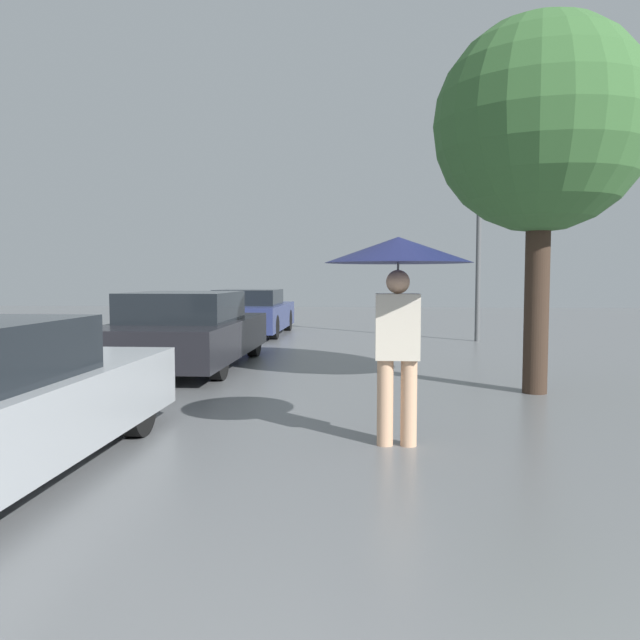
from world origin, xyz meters
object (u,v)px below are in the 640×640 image
pedestrian (398,270)px  parked_car_farthest (250,313)px  tree (541,127)px  street_lamp (479,209)px  parked_car_middle (187,331)px

pedestrian → parked_car_farthest: bearing=107.7°
tree → street_lamp: 6.49m
pedestrian → parked_car_middle: (-3.23, 4.58, -0.95)m
pedestrian → street_lamp: (2.21, 9.10, 1.47)m
parked_car_farthest → street_lamp: 6.16m
tree → pedestrian: bearing=-125.1°
pedestrian → tree: bearing=54.9°
parked_car_middle → street_lamp: 7.48m
parked_car_farthest → tree: size_ratio=0.85×
parked_car_middle → pedestrian: bearing=-54.8°
pedestrian → parked_car_farthest: (-3.30, 10.34, -0.98)m
parked_car_farthest → pedestrian: bearing=-72.3°
parked_car_middle → tree: bearing=-21.0°
parked_car_farthest → street_lamp: (5.51, -1.24, 2.45)m
parked_car_farthest → tree: tree is taller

